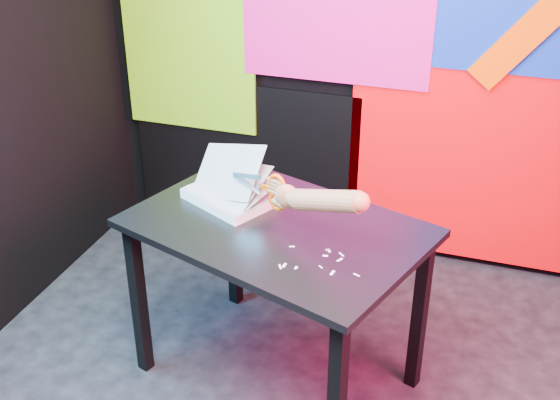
% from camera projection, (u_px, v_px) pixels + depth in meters
% --- Properties ---
extents(room, '(3.01, 3.01, 2.71)m').
position_uv_depth(room, '(296.00, 112.00, 2.06)').
color(room, black).
rests_on(room, ground).
extents(backdrop, '(2.88, 0.05, 2.08)m').
position_uv_depth(backdrop, '(395.00, 86.00, 3.46)').
color(backdrop, '#EE020A').
rests_on(backdrop, ground).
extents(work_table, '(1.27, 1.04, 0.75)m').
position_uv_depth(work_table, '(277.00, 247.00, 2.72)').
color(work_table, black).
rests_on(work_table, ground).
extents(printout_stack, '(0.41, 0.37, 0.26)m').
position_uv_depth(printout_stack, '(230.00, 195.00, 2.83)').
color(printout_stack, beige).
rests_on(printout_stack, work_table).
extents(scissors, '(0.25, 0.12, 0.15)m').
position_uv_depth(scissors, '(273.00, 191.00, 2.61)').
color(scissors, silver).
rests_on(scissors, printout_stack).
extents(hand_forearm, '(0.41, 0.21, 0.18)m').
position_uv_depth(hand_forearm, '(320.00, 200.00, 2.46)').
color(hand_forearm, '#AE5E45').
rests_on(hand_forearm, work_table).
extents(paper_clippings, '(0.29, 0.18, 0.00)m').
position_uv_depth(paper_clippings, '(320.00, 262.00, 2.44)').
color(paper_clippings, silver).
rests_on(paper_clippings, work_table).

